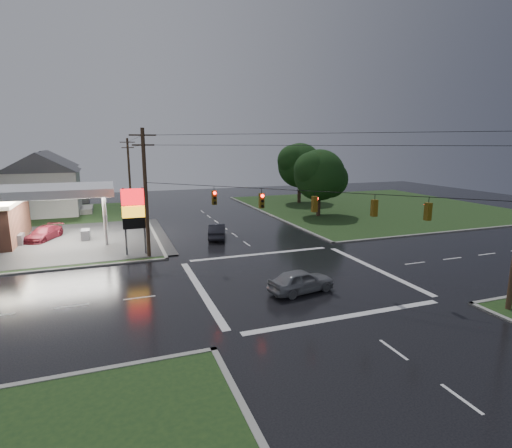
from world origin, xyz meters
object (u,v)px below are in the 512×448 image
object	(u,v)px
utility_pole_nw	(146,192)
car_crossing	(301,281)
car_north	(217,231)
house_far	(47,176)
pylon_sign	(134,210)
tree_ne_far	(301,165)
utility_pole_n	(129,172)
house_near	(43,183)
car_pump	(44,233)
tree_ne_near	(320,175)

from	to	relation	value
utility_pole_nw	car_crossing	xyz separation A→B (m)	(8.70, -12.13, -4.94)
car_north	house_far	bearing A→B (deg)	-43.32
pylon_sign	house_far	xyz separation A→B (m)	(-11.45, 37.50, 0.39)
house_far	tree_ne_far	xyz separation A→B (m)	(39.10, -14.01, 1.77)
car_north	car_crossing	distance (m)	16.93
utility_pole_n	house_near	xyz separation A→B (m)	(-11.45, -2.00, -1.06)
utility_pole_n	house_near	bearing A→B (deg)	-170.09
house_far	car_pump	xyz separation A→B (m)	(2.95, -28.50, -3.70)
house_near	car_pump	bearing A→B (deg)	-83.27
tree_ne_near	car_crossing	size ratio (longest dim) A/B	1.96
house_far	tree_ne_far	size ratio (longest dim) A/B	1.13
pylon_sign	car_north	bearing A→B (deg)	24.20
pylon_sign	utility_pole_n	xyz separation A→B (m)	(1.00, 27.50, 1.46)
tree_ne_near	car_crossing	bearing A→B (deg)	-121.25
utility_pole_nw	car_crossing	distance (m)	15.72
pylon_sign	car_crossing	xyz separation A→B (m)	(9.70, -13.13, -3.23)
utility_pole_n	house_far	xyz separation A→B (m)	(-12.45, 10.00, -1.06)
pylon_sign	utility_pole_nw	bearing A→B (deg)	-45.00
house_near	car_north	bearing A→B (deg)	-49.17
car_crossing	car_north	bearing A→B (deg)	-5.02
house_near	car_north	world-z (taller)	house_near
car_north	tree_ne_near	bearing A→B (deg)	-138.30
pylon_sign	utility_pole_n	size ratio (longest dim) A/B	0.57
house_far	tree_ne_far	world-z (taller)	tree_ne_far
utility_pole_nw	utility_pole_n	xyz separation A→B (m)	(0.00, 28.50, -0.25)
utility_pole_n	tree_ne_far	size ratio (longest dim) A/B	1.07
car_north	pylon_sign	bearing A→B (deg)	40.49
utility_pole_nw	house_near	world-z (taller)	utility_pole_nw
pylon_sign	tree_ne_near	xyz separation A→B (m)	(24.64, 11.49, 1.55)
car_crossing	car_pump	size ratio (longest dim) A/B	0.94
utility_pole_nw	car_pump	world-z (taller)	utility_pole_nw
utility_pole_n	car_crossing	xyz separation A→B (m)	(8.70, -40.63, -4.69)
utility_pole_n	utility_pole_nw	bearing A→B (deg)	-90.00
pylon_sign	house_near	xyz separation A→B (m)	(-10.45, 25.50, 0.39)
pylon_sign	tree_ne_near	bearing A→B (deg)	25.01
utility_pole_nw	tree_ne_far	world-z (taller)	utility_pole_nw
house_far	car_crossing	distance (m)	54.99
utility_pole_nw	tree_ne_near	xyz separation A→B (m)	(23.64, 12.49, -0.16)
utility_pole_nw	utility_pole_n	bearing A→B (deg)	90.00
house_near	car_pump	xyz separation A→B (m)	(1.95, -16.50, -3.70)
utility_pole_nw	car_north	world-z (taller)	utility_pole_nw
house_near	car_north	size ratio (longest dim) A/B	2.31
house_near	utility_pole_n	bearing A→B (deg)	9.91
car_pump	utility_pole_n	bearing A→B (deg)	86.47
pylon_sign	utility_pole_nw	distance (m)	2.22
house_near	tree_ne_near	distance (m)	37.80
utility_pole_nw	car_north	bearing A→B (deg)	32.90
house_far	car_crossing	xyz separation A→B (m)	(21.15, -50.63, -3.63)
house_near	car_crossing	distance (m)	43.72
car_north	car_crossing	xyz separation A→B (m)	(1.35, -16.88, -0.01)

